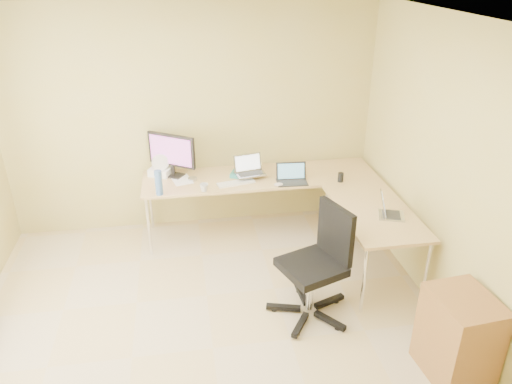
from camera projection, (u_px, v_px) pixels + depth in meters
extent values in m
plane|color=tan|center=(213.00, 348.00, 4.16)|extent=(4.50, 4.50, 0.00)
plane|color=white|center=(197.00, 28.00, 3.02)|extent=(4.50, 4.50, 0.00)
plane|color=tan|center=(192.00, 120.00, 5.59)|extent=(4.50, 0.00, 4.50)
plane|color=tan|center=(471.00, 193.00, 3.90)|extent=(0.00, 4.50, 4.50)
cube|color=tan|center=(260.00, 204.00, 5.75)|extent=(2.65, 0.70, 0.73)
cube|color=tan|center=(371.00, 242.00, 5.00)|extent=(0.70, 1.30, 0.73)
cube|color=black|center=(172.00, 155.00, 5.48)|extent=(0.59, 0.48, 0.50)
cube|color=teal|center=(242.00, 172.00, 5.62)|extent=(0.30, 0.34, 0.05)
cube|color=#9D9EAA|center=(250.00, 166.00, 5.47)|extent=(0.37, 0.31, 0.21)
cube|color=#252525|center=(292.00, 174.00, 5.38)|extent=(0.35, 0.26, 0.21)
cube|color=silver|center=(236.00, 183.00, 5.39)|extent=(0.43, 0.20, 0.02)
ellipsoid|color=silver|center=(278.00, 184.00, 5.34)|extent=(0.11, 0.09, 0.04)
imported|color=silver|center=(204.00, 188.00, 5.21)|extent=(0.10, 0.10, 0.09)
cylinder|color=silver|center=(193.00, 179.00, 5.48)|extent=(0.12, 0.12, 0.03)
cylinder|color=#456BAB|center=(159.00, 183.00, 5.10)|extent=(0.10, 0.10, 0.27)
cube|color=white|center=(182.00, 180.00, 5.48)|extent=(0.26, 0.32, 0.01)
cube|color=white|center=(160.00, 172.00, 5.58)|extent=(0.28, 0.25, 0.08)
cylinder|color=white|center=(161.00, 165.00, 5.55)|extent=(0.22, 0.22, 0.24)
cylinder|color=black|center=(341.00, 177.00, 5.43)|extent=(0.07, 0.07, 0.10)
cube|color=#B5B6BF|center=(392.00, 207.00, 4.70)|extent=(0.34, 0.30, 0.19)
cube|color=black|center=(311.00, 268.00, 4.35)|extent=(0.82, 0.82, 1.07)
cube|color=brown|center=(458.00, 337.00, 3.77)|extent=(0.48, 0.57, 0.74)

